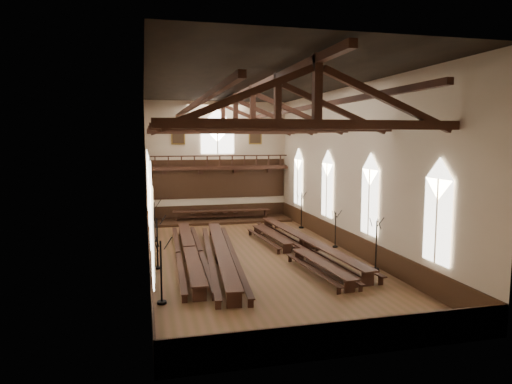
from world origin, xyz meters
TOP-DOWN VIEW (x-y plane):
  - ground at (0.00, 0.00)m, footprint 26.00×26.00m
  - room_walls at (0.00, 0.00)m, footprint 26.00×26.00m
  - wainscot_band at (0.00, 0.00)m, footprint 12.00×26.00m
  - side_windows at (-0.00, -0.00)m, footprint 11.85×19.80m
  - end_window at (0.00, 12.90)m, footprint 2.80×0.12m
  - minstrels_gallery at (0.00, 12.66)m, footprint 11.80×1.24m
  - portraits at (0.00, 12.90)m, footprint 7.75×0.09m
  - roof_trusses at (0.00, -0.00)m, footprint 11.70×25.70m
  - refectory_row_a at (-3.72, 0.01)m, footprint 1.82×14.63m
  - refectory_row_b at (-2.01, -0.95)m, footprint 2.31×15.01m
  - refectory_row_c at (2.15, -0.95)m, footprint 1.82×13.66m
  - refectory_row_d at (3.44, 0.34)m, footprint 2.14×15.06m
  - dais at (0.04, 11.40)m, footprint 11.40×3.00m
  - high_table at (0.04, 11.40)m, footprint 8.05×1.35m
  - high_chairs at (0.04, 12.18)m, footprint 4.91×0.41m
  - candelabrum_left_near at (-5.55, -6.80)m, footprint 0.82×0.87m
  - candelabrum_left_mid at (-5.55, -1.48)m, footprint 0.82×0.88m
  - candelabrum_left_far at (-5.55, 5.17)m, footprint 0.84×0.83m
  - candelabrum_right_near at (5.55, -4.52)m, footprint 0.85×0.80m
  - candelabrum_right_mid at (5.55, 0.71)m, footprint 0.66×0.73m
  - candelabrum_right_far at (5.55, 7.16)m, footprint 0.86×0.80m

SIDE VIEW (x-z plane):
  - ground at x=0.00m, z-range 0.00..0.00m
  - dais at x=0.04m, z-range 0.00..0.20m
  - refectory_row_c at x=2.15m, z-range 0.15..0.81m
  - refectory_row_a at x=-3.72m, z-range 0.18..0.95m
  - refectory_row_b at x=-2.01m, z-range 0.18..0.99m
  - refectory_row_d at x=3.44m, z-range 0.19..1.00m
  - wainscot_band at x=0.00m, z-range 0.00..1.20m
  - high_chairs at x=0.04m, z-range 0.24..1.16m
  - candelabrum_right_mid at x=5.55m, z-range -0.47..1.91m
  - high_table at x=0.04m, z-range 0.46..1.21m
  - candelabrum_right_near at x=5.55m, z-range -0.55..2.25m
  - candelabrum_left_far at x=-5.55m, z-range -0.55..2.27m
  - candelabrum_right_far at x=5.55m, z-range -0.55..2.27m
  - candelabrum_left_near at x=-5.55m, z-range -0.56..2.29m
  - candelabrum_left_mid at x=-5.55m, z-range -0.57..2.33m
  - side_windows at x=0.00m, z-range 1.49..5.99m
  - minstrels_gallery at x=0.00m, z-range 2.06..5.76m
  - room_walls at x=0.00m, z-range -6.54..19.46m
  - portraits at x=0.00m, z-range 6.38..7.82m
  - end_window at x=0.00m, z-range 5.32..9.12m
  - roof_trusses at x=0.00m, z-range 6.82..9.62m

